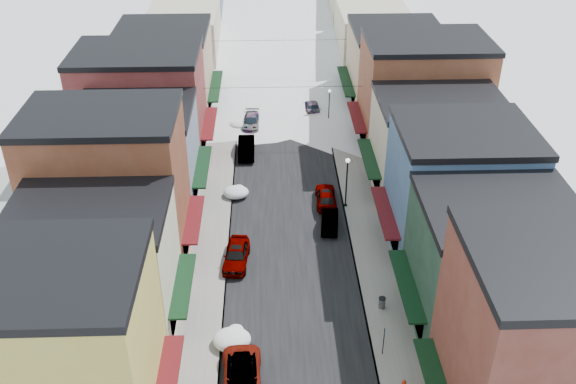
{
  "coord_description": "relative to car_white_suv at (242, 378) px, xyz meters",
  "views": [
    {
      "loc": [
        -1.62,
        -21.51,
        31.32
      ],
      "look_at": [
        0.0,
        25.68,
        2.37
      ],
      "focal_mm": 40.0,
      "sensor_mm": 36.0,
      "label": 1
    }
  ],
  "objects": [
    {
      "name": "streetlamp_far",
      "position": [
        8.72,
        37.62,
        1.99
      ],
      "size": [
        0.34,
        0.34,
        4.08
      ],
      "color": "black",
      "rests_on": "sidewalk_right"
    },
    {
      "name": "trash_can",
      "position": [
        9.82,
        6.8,
        -0.14
      ],
      "size": [
        0.51,
        0.51,
        0.87
      ],
      "color": "#55575A",
      "rests_on": "sidewalk_right"
    },
    {
      "name": "bldg_r_brick_far",
      "position": [
        17.71,
        32.61,
        5.02
      ],
      "size": [
        13.3,
        9.2,
        11.5
      ],
      "color": "brown",
      "rests_on": "ground"
    },
    {
      "name": "curb_left",
      "position": [
        -1.53,
        53.61,
        -0.66
      ],
      "size": [
        0.1,
        160.0,
        0.15
      ],
      "primitive_type": "cube",
      "color": "slate",
      "rests_on": "ground"
    },
    {
      "name": "road",
      "position": [
        3.52,
        53.61,
        -0.73
      ],
      "size": [
        10.0,
        160.0,
        0.01
      ],
      "primitive_type": "cube",
      "color": "black",
      "rests_on": "ground"
    },
    {
      "name": "bldg_r_tan",
      "position": [
        16.71,
        42.61,
        4.02
      ],
      "size": [
        11.3,
        11.2,
        9.5
      ],
      "color": "tan",
      "rests_on": "ground"
    },
    {
      "name": "bldg_l_brick_far",
      "position": [
        -10.68,
        31.61,
        4.77
      ],
      "size": [
        13.3,
        9.2,
        11.0
      ],
      "color": "maroon",
      "rests_on": "ground"
    },
    {
      "name": "car_green_sedan",
      "position": [
        7.02,
        17.28,
        -0.06
      ],
      "size": [
        1.84,
        4.19,
        1.34
      ],
      "primitive_type": "imported",
      "rotation": [
        0.0,
        0.0,
        3.03
      ],
      "color": "black",
      "rests_on": "ground"
    },
    {
      "name": "car_black_sedan",
      "position": [
        7.02,
        41.14,
        -0.05
      ],
      "size": [
        2.22,
        4.82,
        1.36
      ],
      "primitive_type": "imported",
      "rotation": [
        0.0,
        0.0,
        3.21
      ],
      "color": "black",
      "rests_on": "ground"
    },
    {
      "name": "car_gray_suv",
      "position": [
        7.02,
        21.07,
        0.03
      ],
      "size": [
        1.91,
        4.53,
        1.53
      ],
      "primitive_type": "imported",
      "rotation": [
        0.0,
        0.0,
        3.12
      ],
      "color": "gray",
      "rests_on": "ground"
    },
    {
      "name": "car_lane_silver",
      "position": [
        2.1,
        44.55,
        -0.05
      ],
      "size": [
        2.07,
        4.14,
        1.35
      ],
      "primitive_type": "imported",
      "rotation": [
        0.0,
        0.0,
        -0.12
      ],
      "color": "#AAAEB3",
      "rests_on": "ground"
    },
    {
      "name": "parking_sign",
      "position": [
        9.16,
        2.29,
        0.74
      ],
      "size": [
        0.06,
        0.31,
        2.26
      ],
      "color": "black",
      "rests_on": "sidewalk_right"
    },
    {
      "name": "snow_pile_mid",
      "position": [
        -1.15,
        22.56,
        -0.26
      ],
      "size": [
        2.34,
        2.64,
        0.99
      ],
      "color": "white",
      "rests_on": "ground"
    },
    {
      "name": "bldg_r_cream",
      "position": [
        17.21,
        23.61,
        3.78
      ],
      "size": [
        12.3,
        9.2,
        9.0
      ],
      "color": "beige",
      "rests_on": "ground"
    },
    {
      "name": "snow_pile_far",
      "position": [
        -1.37,
        36.98,
        -0.28
      ],
      "size": [
        2.22,
        2.57,
        0.94
      ],
      "color": "white",
      "rests_on": "ground"
    },
    {
      "name": "bldg_r_brick_near",
      "position": [
        17.21,
        -3.39,
        5.52
      ],
      "size": [
        12.3,
        9.2,
        12.5
      ],
      "color": "maroon",
      "rests_on": "ground"
    },
    {
      "name": "streetlamp_near",
      "position": [
        8.72,
        20.41,
        2.45
      ],
      "size": [
        0.4,
        0.4,
        4.81
      ],
      "color": "black",
      "rests_on": "sidewalk_right"
    },
    {
      "name": "car_white_suv",
      "position": [
        0.0,
        0.0,
        0.0
      ],
      "size": [
        2.62,
        5.35,
        1.46
      ],
      "primitive_type": "imported",
      "rotation": [
        0.0,
        0.0,
        0.04
      ],
      "color": "silver",
      "rests_on": "ground"
    },
    {
      "name": "snow_pile_near",
      "position": [
        -0.77,
        3.64,
        -0.21
      ],
      "size": [
        2.58,
        2.79,
        1.09
      ],
      "color": "white",
      "rests_on": "ground"
    },
    {
      "name": "sidewalk_right",
      "position": [
        10.12,
        53.61,
        -0.66
      ],
      "size": [
        3.2,
        160.0,
        0.15
      ],
      "primitive_type": "cube",
      "color": "gray",
      "rests_on": "ground"
    },
    {
      "name": "bldg_l_brick_near",
      "position": [
        -10.18,
        14.11,
        5.53
      ],
      "size": [
        12.3,
        8.2,
        12.5
      ],
      "color": "brown",
      "rests_on": "ground"
    },
    {
      "name": "car_silver_sedan",
      "position": [
        -0.78,
        12.59,
        0.05
      ],
      "size": [
        2.27,
        4.76,
        1.57
      ],
      "primitive_type": "imported",
      "rotation": [
        0.0,
        0.0,
        -0.09
      ],
      "color": "#A9AEB2",
      "rests_on": "ground"
    },
    {
      "name": "bldg_l_yellow",
      "position": [
        -9.68,
        -2.39,
        5.03
      ],
      "size": [
        11.3,
        8.7,
        11.5
      ],
      "color": "#D9C04F",
      "rests_on": "ground"
    },
    {
      "name": "bldg_l_grayblue",
      "position": [
        -9.67,
        22.61,
        3.78
      ],
      "size": [
        11.3,
        9.2,
        9.0
      ],
      "color": "gray",
      "rests_on": "ground"
    },
    {
      "name": "bldg_r_blue",
      "position": [
        16.71,
        14.61,
        4.53
      ],
      "size": [
        11.3,
        9.2,
        10.5
      ],
      "color": "#3C5E89",
      "rests_on": "ground"
    },
    {
      "name": "car_dark_hatch",
      "position": [
        -0.39,
        30.75,
        0.05
      ],
      "size": [
        1.71,
        4.78,
        1.57
      ],
      "primitive_type": "imported",
      "rotation": [
        0.0,
        0.0,
        0.01
      ],
      "color": "black",
      "rests_on": "ground"
    },
    {
      "name": "curb_right",
      "position": [
        8.57,
        53.61,
        -0.66
      ],
      "size": [
        0.1,
        160.0,
        0.15
      ],
      "primitive_type": "cube",
      "color": "slate",
      "rests_on": "ground"
    },
    {
      "name": "car_lane_white",
      "position": [
        5.16,
        64.5,
        0.13
      ],
      "size": [
        3.24,
        6.35,
        1.72
      ],
      "primitive_type": "imported",
      "rotation": [
        0.0,
        0.0,
        3.08
      ],
      "color": "silver",
      "rests_on": "ground"
    },
    {
      "name": "bldg_l_tan",
      "position": [
        -9.68,
        41.61,
        4.27
      ],
      "size": [
        11.3,
        11.2,
        10.0
      ],
      "color": "tan",
      "rests_on": "ground"
    },
    {
      "name": "bldg_r_green",
      "position": [
        16.71,
        5.61,
        4.03
      ],
      "size": [
        11.3,
        9.2,
        9.5
      ],
      "color": "#1A3729",
      "rests_on": "ground"
    },
    {
      "name": "bldg_l_cream",
      "position": [
        -9.68,
        6.11,
        4.03
      ],
      "size": [
        11.3,
        8.2,
        9.5
      ],
      "color": "beige",
      "rests_on": "ground"
    },
    {
      "name": "sidewalk_left",
      "position": [
        -3.08,
        53.61,
        -0.66
      ],
      "size": [
        3.2,
        160.0,
        0.15
      ],
      "primitive_type": "cube",
      "color": "gray",
      "rests_on": "ground"
    },
    {
      "name": "car_silver_wagon",
      "position": [
        0.02,
        37.23,
        -0.06
      ],
      "size": [
        2.13,
        4.72,
        1.34
      ],
      "primitive_type": "imported",
      "rotation": [
        0.0,
        0.0,
        -0.06
      ],
      "color": "gray",
      "rests_on": "ground"
    },
    {
      "name": "overhead_cables",
      "position": [
        3.52,
        41.11,
        5.47
      ],
      "size": [
        16.4,
        15.04,
        0.04
      ],
      "color": "black",
      "rests_on": "ground"
    }
  ]
}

